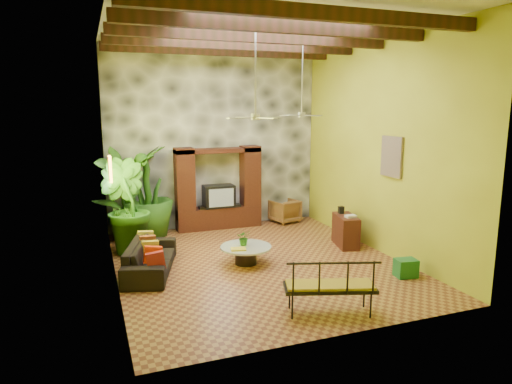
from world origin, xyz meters
name	(u,v)px	position (x,y,z in m)	size (l,w,h in m)	color
ground	(258,262)	(0.00, 0.00, 0.00)	(7.00, 7.00, 0.00)	brown
ceiling	(258,26)	(0.00, 0.00, 5.00)	(6.00, 7.00, 0.02)	silver
back_wall	(214,139)	(0.00, 3.50, 2.50)	(6.00, 0.02, 5.00)	#9D9A23
left_wall	(109,155)	(-3.00, 0.00, 2.50)	(0.02, 7.00, 5.00)	#9D9A23
right_wall	(378,145)	(3.00, 0.00, 2.50)	(0.02, 7.00, 5.00)	#9D9A23
stone_accent_wall	(215,139)	(0.00, 3.44, 2.50)	(5.98, 0.10, 4.98)	#303237
ceiling_beams	(258,37)	(0.00, 0.00, 4.78)	(5.95, 5.36, 0.22)	#341910
entertainment_center	(219,194)	(0.00, 3.14, 0.97)	(2.40, 0.55, 2.30)	#33140E
ceiling_fan_front	(256,106)	(-0.20, -0.40, 3.40)	(1.28, 1.28, 1.86)	#A5A5A9
ceiling_fan_back	(302,106)	(1.60, 1.20, 3.40)	(1.28, 1.28, 1.86)	#A5A5A9
wall_art_mask	(110,169)	(-2.96, 1.00, 2.10)	(0.06, 0.32, 0.55)	yellow
wall_art_painting	(392,157)	(2.96, -0.60, 2.30)	(0.06, 0.70, 0.90)	#235281
sofa	(150,257)	(-2.30, 0.23, 0.31)	(2.15, 0.84, 0.63)	black
wicker_armchair	(285,211)	(2.01, 3.06, 0.34)	(0.73, 0.75, 0.68)	olive
tall_plant_a	(121,195)	(-2.65, 2.73, 1.20)	(1.27, 0.86, 2.40)	#2E671B
tall_plant_b	(125,207)	(-2.65, 1.74, 1.11)	(1.22, 0.98, 2.22)	#265E18
tall_plant_c	(147,192)	(-2.00, 2.96, 1.20)	(1.34, 1.34, 2.40)	#2D651A
coffee_table	(246,252)	(-0.27, 0.01, 0.26)	(1.12, 1.12, 0.40)	black
centerpiece_plant	(244,237)	(-0.28, 0.11, 0.57)	(0.31, 0.26, 0.34)	#27641A
yellow_tray	(238,249)	(-0.51, -0.18, 0.42)	(0.32, 0.23, 0.03)	#F8FB1B
iron_bench	(332,284)	(0.23, -2.84, 0.54)	(1.59, 1.00, 0.57)	black
side_console	(346,231)	(2.47, 0.39, 0.38)	(0.43, 0.96, 0.77)	#3A2212
green_bin	(406,268)	(2.51, -1.85, 0.18)	(0.42, 0.31, 0.37)	#217E34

